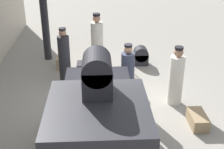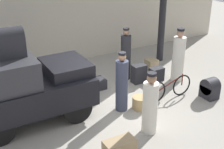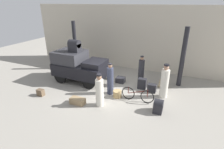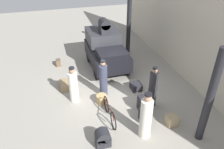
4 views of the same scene
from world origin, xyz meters
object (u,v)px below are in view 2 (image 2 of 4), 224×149
object	(u,v)px
truck	(23,86)
trunk_barrel_dark	(210,88)
trunk_umber_medium	(151,64)
porter_lifting_near_truck	(126,56)
trunk_on_truck_roof	(10,42)
suitcase_tan_flat	(97,84)
porter_standing_middle	(150,106)
trunk_wicker_pale	(119,146)
bicycle	(169,88)
trunk_large_brown	(156,74)
porter_carrying_trunk	(178,57)
wicker_basket	(140,103)
suitcase_black_upright	(139,74)
porter_with_bicycle	(122,84)

from	to	relation	value
truck	trunk_barrel_dark	size ratio (longest dim) A/B	5.05
trunk_umber_medium	trunk_barrel_dark	world-z (taller)	trunk_barrel_dark
porter_lifting_near_truck	trunk_umber_medium	distance (m)	1.45
truck	trunk_on_truck_roof	world-z (taller)	trunk_on_truck_roof
suitcase_tan_flat	trunk_barrel_dark	xyz separation A→B (m)	(2.70, -2.27, 0.14)
porter_standing_middle	trunk_barrel_dark	size ratio (longest dim) A/B	2.55
trunk_wicker_pale	trunk_on_truck_roof	bearing A→B (deg)	124.47
trunk_umber_medium	trunk_on_truck_roof	size ratio (longest dim) A/B	0.55
truck	bicycle	bearing A→B (deg)	-13.21
trunk_wicker_pale	trunk_barrel_dark	bearing A→B (deg)	13.29
bicycle	trunk_large_brown	size ratio (longest dim) A/B	3.56
porter_carrying_trunk	trunk_barrel_dark	bearing A→B (deg)	-89.96
bicycle	trunk_large_brown	bearing A→B (deg)	69.22
porter_standing_middle	porter_lifting_near_truck	size ratio (longest dim) A/B	0.91
bicycle	trunk_barrel_dark	bearing A→B (deg)	-26.19
porter_standing_middle	trunk_barrel_dark	distance (m)	2.78
bicycle	trunk_large_brown	distance (m)	1.33
truck	porter_carrying_trunk	world-z (taller)	truck
porter_carrying_trunk	trunk_on_truck_roof	bearing A→B (deg)	179.93
porter_lifting_near_truck	trunk_large_brown	distance (m)	1.22
trunk_barrel_dark	wicker_basket	bearing A→B (deg)	166.82
wicker_basket	suitcase_black_upright	xyz separation A→B (m)	(0.95, 1.46, 0.13)
wicker_basket	trunk_wicker_pale	xyz separation A→B (m)	(-1.54, -1.40, -0.03)
bicycle	porter_with_bicycle	size ratio (longest dim) A/B	0.96
wicker_basket	trunk_barrel_dark	size ratio (longest dim) A/B	0.71
porter_carrying_trunk	suitcase_tan_flat	distance (m)	2.88
bicycle	trunk_barrel_dark	distance (m)	1.26
truck	porter_lifting_near_truck	distance (m)	3.85
porter_standing_middle	suitcase_tan_flat	distance (m)	2.89
porter_lifting_near_truck	truck	bearing A→B (deg)	-165.57
bicycle	trunk_on_truck_roof	size ratio (longest dim) A/B	2.30
trunk_wicker_pale	porter_lifting_near_truck	bearing A→B (deg)	56.01
trunk_wicker_pale	trunk_barrel_dark	distance (m)	3.85
suitcase_black_upright	trunk_large_brown	size ratio (longest dim) A/B	1.34
trunk_large_brown	trunk_barrel_dark	distance (m)	1.91
porter_with_bicycle	suitcase_tan_flat	world-z (taller)	porter_with_bicycle
porter_lifting_near_truck	trunk_umber_medium	world-z (taller)	porter_lifting_near_truck
porter_with_bicycle	trunk_barrel_dark	world-z (taller)	porter_with_bicycle
wicker_basket	porter_with_bicycle	distance (m)	0.82
wicker_basket	suitcase_tan_flat	xyz separation A→B (m)	(-0.49, 1.75, -0.01)
truck	porter_standing_middle	distance (m)	3.28
suitcase_black_upright	trunk_on_truck_roof	world-z (taller)	trunk_on_truck_roof
bicycle	porter_lifting_near_truck	distance (m)	2.01
bicycle	porter_with_bicycle	distance (m)	1.65
porter_carrying_trunk	porter_with_bicycle	bearing A→B (deg)	-163.98
porter_lifting_near_truck	trunk_umber_medium	size ratio (longest dim) A/B	4.55
suitcase_tan_flat	trunk_barrel_dark	size ratio (longest dim) A/B	0.81
suitcase_tan_flat	truck	bearing A→B (deg)	-163.28
porter_carrying_trunk	porter_standing_middle	xyz separation A→B (m)	(-2.68, -2.07, -0.09)
trunk_on_truck_roof	wicker_basket	bearing A→B (deg)	-17.36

